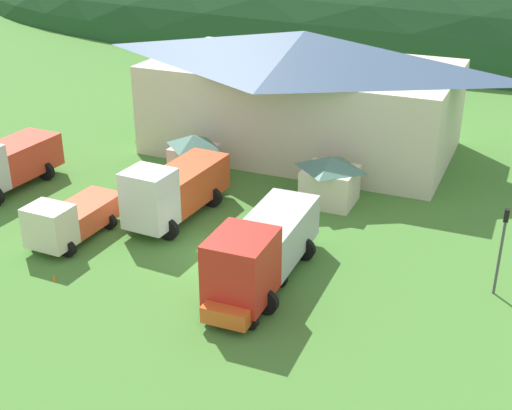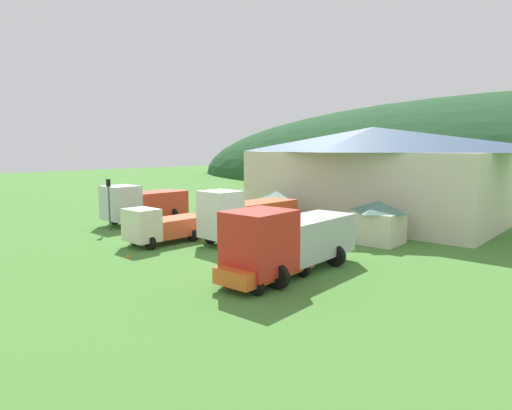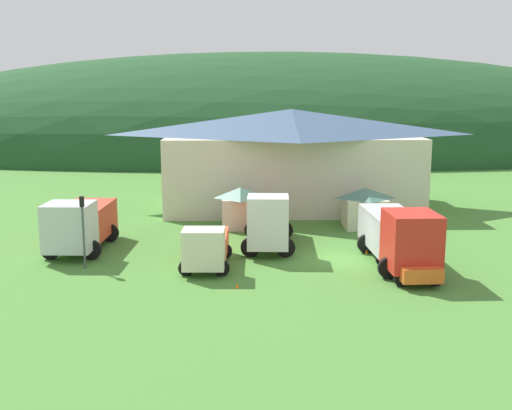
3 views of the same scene
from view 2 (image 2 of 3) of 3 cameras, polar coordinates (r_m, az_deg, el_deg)
name	(u,v)px [view 2 (image 2 of 3)]	position (r m, az deg, el deg)	size (l,w,h in m)	color
ground_plane	(261,258)	(24.61, 0.65, -6.92)	(200.00, 200.00, 0.00)	#477F33
depot_building	(372,173)	(37.76, 14.83, 4.03)	(20.77, 11.46, 7.80)	beige
play_shed_cream	(378,222)	(29.18, 15.59, -2.08)	(3.01, 2.78, 2.74)	beige
play_shed_pink	(276,209)	(33.78, 2.66, -0.50)	(2.63, 2.46, 2.80)	beige
tow_truck_silver	(142,203)	(36.73, -14.60, 0.26)	(3.52, 6.89, 3.17)	silver
light_truck_cream	(161,226)	(28.68, -12.18, -2.64)	(2.68, 5.41, 2.40)	beige
heavy_rig_white	(245,215)	(28.73, -1.40, -1.35)	(3.31, 7.25, 3.47)	white
crane_truck_red	(288,239)	(21.33, 4.24, -4.38)	(3.30, 8.20, 3.35)	red
service_pickup_orange	(265,265)	(20.10, 1.15, -7.77)	(2.47, 5.12, 1.66)	orange
traffic_light_west	(109,199)	(33.89, -18.55, 0.74)	(0.20, 0.32, 3.84)	#4C4C51
traffic_cone_near_pickup	(300,260)	(24.36, 5.69, -7.11)	(0.36, 0.36, 0.60)	orange
traffic_cone_mid_row	(128,258)	(25.67, -16.25, -6.61)	(0.36, 0.36, 0.55)	orange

